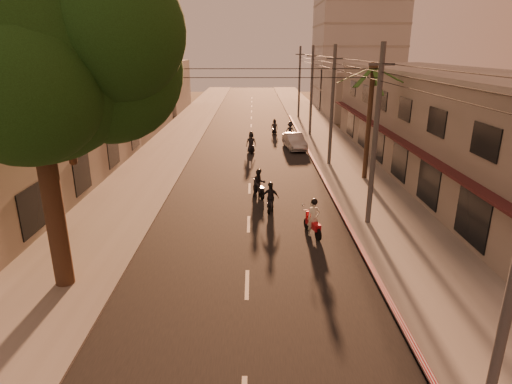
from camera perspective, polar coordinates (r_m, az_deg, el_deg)
ground at (r=15.27m, az=-1.31°, el=-16.10°), size 160.00×160.00×0.00m
road at (r=33.69m, az=-0.78°, el=3.66°), size 10.00×140.00×0.02m
sidewalk_right at (r=34.45m, az=11.82°, el=3.68°), size 5.00×140.00×0.12m
sidewalk_left at (r=34.56m, az=-13.34°, el=3.62°), size 5.00×140.00×0.12m
curb_stripe at (r=29.26m, az=9.19°, el=1.28°), size 0.20×60.00×0.20m
shophouse_row at (r=33.86m, az=23.78°, el=8.47°), size 8.80×34.20×7.30m
left_building at (r=30.74m, az=-28.06°, el=4.97°), size 8.20×24.20×5.20m
distant_tower at (r=70.54m, az=13.58°, el=22.43°), size 12.10×12.10×28.00m
broadleaf_tree at (r=16.22m, az=-26.50°, el=16.00°), size 9.60×8.70×12.10m
palm_tree at (r=29.62m, az=15.33°, el=14.98°), size 5.00×5.00×8.20m
utility_poles at (r=33.16m, az=10.30°, el=14.58°), size 1.20×48.26×9.00m
filler_right at (r=59.44m, az=13.34°, el=12.61°), size 8.00×14.00×6.00m
filler_left_near at (r=49.12m, az=-17.51°, el=10.15°), size 8.00×14.00×4.40m
filler_left_far at (r=66.31m, az=-13.15°, el=13.63°), size 8.00×14.00×7.00m
scooter_red at (r=20.90m, az=7.65°, el=-3.61°), size 0.98×1.89×1.91m
scooter_mid_a at (r=26.17m, az=0.40°, el=1.10°), size 1.22×1.77×1.80m
scooter_mid_b at (r=23.89m, az=1.93°, el=-0.79°), size 1.05×1.71×1.69m
scooter_far_a at (r=37.51m, az=-0.66°, el=6.52°), size 0.98×1.93×1.89m
scooter_far_b at (r=43.75m, az=4.57°, el=8.13°), size 1.20×1.77×1.74m
parked_car at (r=39.20m, az=5.16°, el=6.75°), size 2.63×4.65×1.40m
scooter_far_c at (r=46.14m, az=2.47°, el=8.63°), size 0.93×1.61×1.59m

